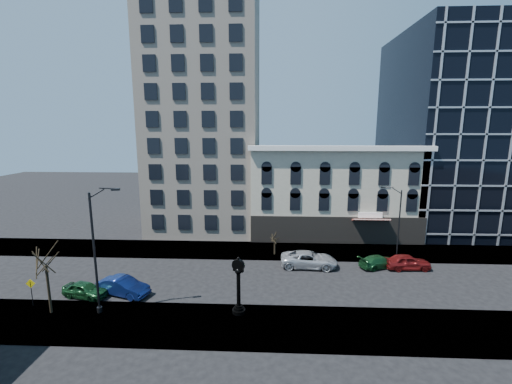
{
  "coord_description": "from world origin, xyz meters",
  "views": [
    {
      "loc": [
        3.63,
        -31.26,
        14.64
      ],
      "look_at": [
        2.0,
        4.0,
        8.0
      ],
      "focal_mm": 24.0,
      "sensor_mm": 36.0,
      "label": 1
    }
  ],
  "objects_px": {
    "street_lamp_near": "(102,217)",
    "warning_sign": "(31,287)",
    "street_clock": "(239,288)",
    "car_near_a": "(85,290)",
    "car_near_b": "(123,286)"
  },
  "relations": [
    {
      "from": "car_near_a",
      "to": "car_near_b",
      "type": "relative_size",
      "value": 0.84
    },
    {
      "from": "car_near_b",
      "to": "street_lamp_near",
      "type": "bearing_deg",
      "value": -159.24
    },
    {
      "from": "street_clock",
      "to": "street_lamp_near",
      "type": "height_order",
      "value": "street_lamp_near"
    },
    {
      "from": "street_lamp_near",
      "to": "warning_sign",
      "type": "height_order",
      "value": "street_lamp_near"
    },
    {
      "from": "street_clock",
      "to": "car_near_a",
      "type": "relative_size",
      "value": 1.17
    },
    {
      "from": "street_lamp_near",
      "to": "warning_sign",
      "type": "xyz_separation_m",
      "value": [
        -6.79,
        0.6,
        -6.19
      ]
    },
    {
      "from": "street_clock",
      "to": "street_lamp_near",
      "type": "distance_m",
      "value": 11.83
    },
    {
      "from": "car_near_b",
      "to": "car_near_a",
      "type": "bearing_deg",
      "value": 118.38
    },
    {
      "from": "street_clock",
      "to": "warning_sign",
      "type": "relative_size",
      "value": 2.0
    },
    {
      "from": "street_lamp_near",
      "to": "car_near_b",
      "type": "xyz_separation_m",
      "value": [
        -0.17,
        3.03,
        -7.13
      ]
    },
    {
      "from": "street_lamp_near",
      "to": "car_near_a",
      "type": "xyz_separation_m",
      "value": [
        -3.33,
        2.43,
        -7.23
      ]
    },
    {
      "from": "car_near_a",
      "to": "warning_sign",
      "type": "bearing_deg",
      "value": 131.62
    },
    {
      "from": "car_near_a",
      "to": "street_lamp_near",
      "type": "bearing_deg",
      "value": -112.43
    },
    {
      "from": "street_lamp_near",
      "to": "car_near_a",
      "type": "distance_m",
      "value": 8.32
    },
    {
      "from": "warning_sign",
      "to": "street_lamp_near",
      "type": "bearing_deg",
      "value": -10.73
    }
  ]
}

